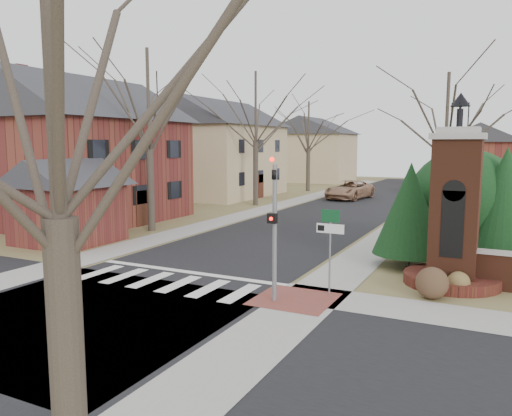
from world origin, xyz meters
The scene contains 27 objects.
ground centered at (0.00, 0.00, 0.00)m, with size 120.00×120.00×0.00m, color brown.
main_street centered at (0.00, 22.00, 0.01)m, with size 8.00×70.00×0.01m, color black.
cross_street centered at (0.00, -3.00, 0.01)m, with size 120.00×8.00×0.01m, color black.
crosswalk_zone centered at (0.00, 0.80, 0.01)m, with size 8.00×2.20×0.02m, color silver.
stop_bar centered at (0.00, 2.30, 0.01)m, with size 8.00×0.35×0.02m, color silver.
sidewalk_right_main centered at (5.20, 22.00, 0.01)m, with size 2.00×60.00×0.02m, color gray.
sidewalk_left centered at (-5.20, 22.00, 0.01)m, with size 2.00×60.00×0.02m, color gray.
curb_apron centered at (4.80, 1.00, 0.01)m, with size 2.40×2.40×0.02m, color brown.
traffic_signal_pole centered at (4.30, 0.57, 2.59)m, with size 0.28×0.41×4.50m.
sign_post centered at (5.59, 1.99, 1.95)m, with size 0.90×0.07×2.75m.
brick_gate_monument centered at (9.00, 4.99, 2.17)m, with size 3.20×3.20×6.47m.
house_brick_left centered at (-13.01, 9.99, 4.66)m, with size 9.80×11.80×9.42m.
house_stucco_left centered at (-13.50, 27.00, 4.59)m, with size 9.80×12.80×9.28m.
garage_left centered at (-8.52, 4.49, 2.24)m, with size 4.80×4.80×4.29m.
house_distant_left centered at (-12.01, 48.00, 4.25)m, with size 10.80×8.80×8.53m.
house_distant_right centered at (7.99, 47.99, 3.65)m, with size 8.80×8.80×7.30m.
evergreen_near centered at (7.20, 7.00, 2.30)m, with size 2.80×2.80×4.10m.
evergreen_mid centered at (10.50, 8.20, 2.60)m, with size 3.40×3.40×4.70m.
evergreen_mass centered at (9.00, 9.50, 2.40)m, with size 4.80×4.80×4.80m, color black.
bare_tree_0 centered at (-7.00, 9.00, 7.70)m, with size 8.05×8.05×11.15m.
bare_tree_1 centered at (-7.00, 22.00, 8.03)m, with size 8.40×8.40×11.64m.
bare_tree_2 centered at (-7.50, 35.00, 7.03)m, with size 7.35×7.35×10.19m.
bare_tree_3 centered at (7.50, 16.00, 6.69)m, with size 7.00×7.00×9.70m.
pickup_truck centered at (-1.62, 29.62, 0.81)m, with size 2.67×5.80×1.61m, color #A17557.
distant_car centered at (3.40, 39.08, 0.79)m, with size 1.67×4.78×1.58m, color #36393E.
dry_shrub_left centered at (8.60, 3.00, 0.50)m, with size 1.01×1.01×1.01m, color #4D3623.
dry_shrub_right centered at (9.30, 3.97, 0.36)m, with size 0.72×0.72×0.72m, color brown.
Camera 1 is at (10.40, -12.94, 4.81)m, focal length 35.00 mm.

